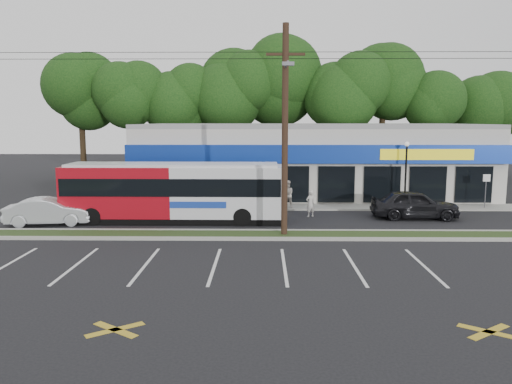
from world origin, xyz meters
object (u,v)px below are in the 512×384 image
at_px(lamp_post, 406,167).
at_px(car_silver, 49,211).
at_px(car_dark, 415,204).
at_px(pedestrian_b, 287,195).
at_px(metrobus, 174,191).
at_px(sign_post, 486,185).
at_px(utility_pole, 281,124).
at_px(pedestrian_a, 310,204).

distance_m(lamp_post, car_silver, 21.30).
relative_size(car_dark, car_silver, 1.10).
height_order(car_dark, pedestrian_b, pedestrian_b).
distance_m(metrobus, pedestrian_b, 7.62).
bearing_deg(metrobus, sign_post, 12.53).
bearing_deg(pedestrian_b, car_silver, 15.92).
bearing_deg(utility_pole, pedestrian_b, 85.04).
bearing_deg(sign_post, pedestrian_b, -179.66).
distance_m(sign_post, car_dark, 6.19).
xyz_separation_m(lamp_post, metrobus, (-13.95, -4.30, -0.95)).
bearing_deg(utility_pole, metrobus, 148.29).
xyz_separation_m(utility_pole, sign_post, (13.17, 7.65, -3.86)).
xyz_separation_m(lamp_post, car_silver, (-20.54, -5.30, -1.94)).
bearing_deg(utility_pole, car_dark, 30.59).
xyz_separation_m(metrobus, car_dark, (13.60, 1.05, -0.89)).
distance_m(pedestrian_a, pedestrian_b, 2.80).
distance_m(utility_pole, lamp_post, 11.67).
xyz_separation_m(car_dark, pedestrian_a, (-5.91, 0.45, -0.06)).
bearing_deg(lamp_post, sign_post, -2.58).
xyz_separation_m(metrobus, car_silver, (-6.59, -1.00, -0.99)).
height_order(utility_pole, lamp_post, utility_pole).
bearing_deg(sign_post, utility_pole, -149.85).
relative_size(lamp_post, metrobus, 0.35).
xyz_separation_m(utility_pole, car_dark, (7.81, 4.62, -4.58)).
height_order(sign_post, car_dark, sign_post).
bearing_deg(metrobus, pedestrian_a, 11.44).
bearing_deg(utility_pole, sign_post, 30.15).
bearing_deg(pedestrian_a, utility_pole, 40.89).
bearing_deg(metrobus, utility_pole, -31.31).
bearing_deg(car_dark, lamp_post, -3.76).
distance_m(lamp_post, pedestrian_b, 7.72).
bearing_deg(car_silver, metrobus, -91.22).
xyz_separation_m(metrobus, pedestrian_b, (6.44, 4.00, -0.80)).
relative_size(utility_pole, car_dark, 10.25).
bearing_deg(utility_pole, pedestrian_a, 69.44).
height_order(metrobus, car_dark, metrobus).
relative_size(utility_pole, sign_post, 22.47).
relative_size(utility_pole, car_silver, 11.29).
relative_size(car_silver, pedestrian_a, 2.86).
relative_size(metrobus, pedestrian_b, 6.59).
relative_size(lamp_post, sign_post, 1.91).
height_order(sign_post, car_silver, sign_post).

